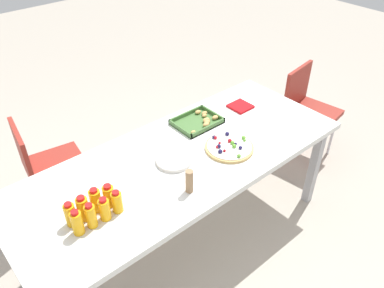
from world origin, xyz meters
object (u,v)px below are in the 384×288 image
object	(u,v)px
juice_bottle_3	(117,202)
juice_bottle_7	(109,196)
juice_bottle_4	(70,214)
cardboard_tube	(189,181)
juice_bottle_5	(83,208)
chair_end	(307,106)
juice_bottle_1	(91,216)
plate_stack	(174,160)
juice_bottle_0	(77,223)
juice_bottle_2	(105,209)
chair_far_left	(45,164)
party_table	(181,165)
snack_tray	(199,121)
juice_bottle_6	(95,200)
fruit_pizza	(229,147)
napkin_stack	(240,106)

from	to	relation	value
juice_bottle_3	juice_bottle_7	bearing A→B (deg)	97.39
juice_bottle_4	cardboard_tube	size ratio (longest dim) A/B	0.98
juice_bottle_5	chair_end	bearing A→B (deg)	4.05
juice_bottle_1	plate_stack	bearing A→B (deg)	11.73
juice_bottle_0	juice_bottle_2	xyz separation A→B (m)	(0.15, -0.00, -0.00)
chair_far_left	juice_bottle_2	distance (m)	1.00
party_table	juice_bottle_0	bearing A→B (deg)	-170.04
party_table	juice_bottle_1	world-z (taller)	juice_bottle_1
chair_far_left	cardboard_tube	xyz separation A→B (m)	(0.43, -1.08, 0.32)
juice_bottle_7	party_table	bearing A→B (deg)	6.76
juice_bottle_2	juice_bottle_4	bearing A→B (deg)	152.37
juice_bottle_0	juice_bottle_1	xyz separation A→B (m)	(0.07, -0.00, -0.00)
snack_tray	juice_bottle_3	bearing A→B (deg)	-158.34
juice_bottle_6	fruit_pizza	bearing A→B (deg)	-4.81
chair_end	plate_stack	bearing A→B (deg)	-4.70
chair_end	juice_bottle_3	world-z (taller)	juice_bottle_3
chair_far_left	snack_tray	distance (m)	1.13
party_table	snack_tray	xyz separation A→B (m)	(0.34, 0.22, 0.08)
party_table	juice_bottle_1	distance (m)	0.71
chair_end	juice_bottle_4	bearing A→B (deg)	-4.45
juice_bottle_0	napkin_stack	world-z (taller)	juice_bottle_0
juice_bottle_4	juice_bottle_7	size ratio (longest dim) A/B	1.05
juice_bottle_0	juice_bottle_2	world-z (taller)	juice_bottle_0
chair_far_left	juice_bottle_4	world-z (taller)	juice_bottle_4
juice_bottle_3	juice_bottle_4	bearing A→B (deg)	162.13
juice_bottle_1	juice_bottle_6	distance (m)	0.11
fruit_pizza	napkin_stack	distance (m)	0.52
party_table	juice_bottle_3	distance (m)	0.57
fruit_pizza	cardboard_tube	bearing A→B (deg)	-163.41
fruit_pizza	juice_bottle_5	bearing A→B (deg)	176.18
plate_stack	juice_bottle_4	bearing A→B (deg)	-175.65
party_table	plate_stack	size ratio (longest dim) A/B	9.94
juice_bottle_5	chair_far_left	bearing A→B (deg)	82.91
chair_end	snack_tray	size ratio (longest dim) A/B	2.65
napkin_stack	juice_bottle_4	bearing A→B (deg)	-170.96
chair_far_left	juice_bottle_2	world-z (taller)	juice_bottle_2
snack_tray	cardboard_tube	xyz separation A→B (m)	(-0.50, -0.48, 0.06)
chair_far_left	juice_bottle_0	distance (m)	1.01
party_table	juice_bottle_3	xyz separation A→B (m)	(-0.53, -0.13, 0.13)
juice_bottle_1	snack_tray	world-z (taller)	juice_bottle_1
party_table	juice_bottle_2	world-z (taller)	juice_bottle_2
chair_end	juice_bottle_1	xyz separation A→B (m)	(-2.17, -0.23, 0.32)
juice_bottle_1	juice_bottle_6	size ratio (longest dim) A/B	1.02
chair_end	plate_stack	world-z (taller)	chair_end
juice_bottle_2	juice_bottle_5	size ratio (longest dim) A/B	0.93
plate_stack	cardboard_tube	distance (m)	0.28
chair_far_left	juice_bottle_5	size ratio (longest dim) A/B	5.60
juice_bottle_6	juice_bottle_1	bearing A→B (deg)	-131.17
juice_bottle_0	juice_bottle_6	bearing A→B (deg)	28.72
juice_bottle_2	plate_stack	world-z (taller)	juice_bottle_2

